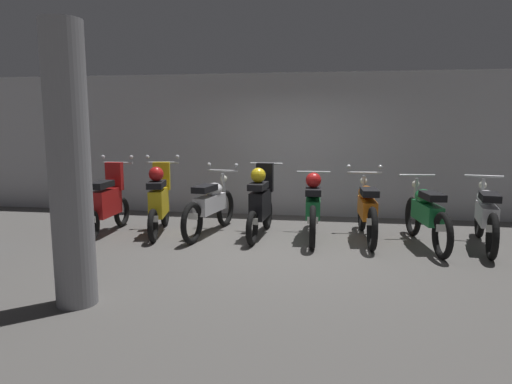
{
  "coord_description": "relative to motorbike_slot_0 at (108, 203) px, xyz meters",
  "views": [
    {
      "loc": [
        0.62,
        -6.59,
        1.84
      ],
      "look_at": [
        -0.48,
        0.52,
        0.75
      ],
      "focal_mm": 32.01,
      "sensor_mm": 36.0,
      "label": 1
    }
  ],
  "objects": [
    {
      "name": "motorbike_slot_7",
      "position": [
        5.95,
        0.04,
        -0.04
      ],
      "size": [
        0.6,
        1.93,
        1.03
      ],
      "color": "black",
      "rests_on": "ground"
    },
    {
      "name": "motorbike_slot_5",
      "position": [
        4.25,
        0.26,
        -0.04
      ],
      "size": [
        0.59,
        1.95,
        1.15
      ],
      "color": "black",
      "rests_on": "ground"
    },
    {
      "name": "motorbike_slot_3",
      "position": [
        2.55,
        0.22,
        0.04
      ],
      "size": [
        0.56,
        1.68,
        1.18
      ],
      "color": "black",
      "rests_on": "ground"
    },
    {
      "name": "ground_plane",
      "position": [
        2.97,
        -0.43,
        -0.53
      ],
      "size": [
        80.0,
        80.0,
        0.0
      ],
      "primitive_type": "plane",
      "color": "#565451"
    },
    {
      "name": "motorbike_slot_2",
      "position": [
        1.7,
        0.24,
        -0.04
      ],
      "size": [
        0.61,
        1.93,
        1.15
      ],
      "color": "black",
      "rests_on": "ground"
    },
    {
      "name": "back_wall",
      "position": [
        2.97,
        2.14,
        0.88
      ],
      "size": [
        16.0,
        0.3,
        2.81
      ],
      "primitive_type": "cube",
      "color": "#ADADB2",
      "rests_on": "ground"
    },
    {
      "name": "motorbike_slot_6",
      "position": [
        5.09,
        -0.01,
        -0.04
      ],
      "size": [
        0.56,
        1.95,
        1.03
      ],
      "color": "black",
      "rests_on": "ground"
    },
    {
      "name": "support_pillar",
      "position": [
        1.09,
        -2.88,
        0.88
      ],
      "size": [
        0.41,
        0.41,
        2.81
      ],
      "primitive_type": "cylinder",
      "color": "gray",
      "rests_on": "ground"
    },
    {
      "name": "motorbike_slot_4",
      "position": [
        3.4,
        0.22,
        -0.0
      ],
      "size": [
        0.56,
        1.95,
        1.08
      ],
      "color": "black",
      "rests_on": "ground"
    },
    {
      "name": "motorbike_slot_1",
      "position": [
        0.85,
        0.15,
        0.04
      ],
      "size": [
        0.58,
        1.67,
        1.29
      ],
      "color": "black",
      "rests_on": "ground"
    },
    {
      "name": "motorbike_slot_0",
      "position": [
        0.0,
        0.0,
        0.0
      ],
      "size": [
        0.59,
        1.68,
        1.29
      ],
      "color": "black",
      "rests_on": "ground"
    }
  ]
}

